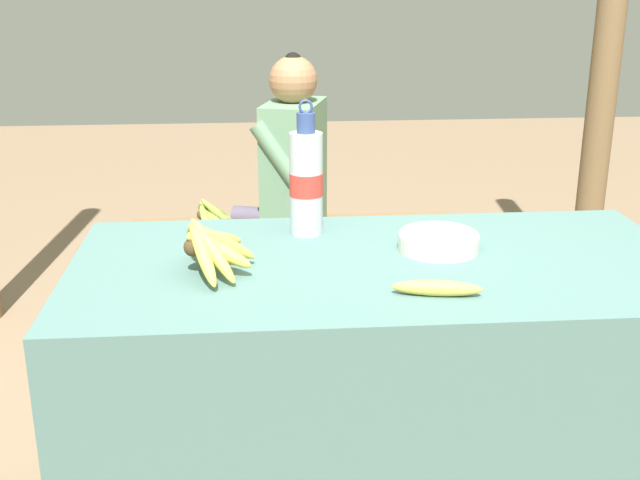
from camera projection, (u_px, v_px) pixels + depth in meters
market_counter at (378, 400)px, 2.03m from camera, size 1.48×0.74×0.75m
banana_bunch_ripe at (210, 245)px, 1.82m from camera, size 0.18×0.29×0.14m
serving_bowl at (439, 240)px, 1.98m from camera, size 0.20×0.20×0.05m
water_bottle at (306, 181)px, 2.07m from camera, size 0.09×0.09×0.35m
loose_banana_front at (437, 288)px, 1.70m from camera, size 0.19×0.07×0.03m
wooden_bench at (294, 244)px, 3.28m from camera, size 1.33×0.32×0.42m
seated_vendor at (283, 175)px, 3.17m from camera, size 0.46×0.43×1.12m
banana_bunch_green at (210, 214)px, 3.22m from camera, size 0.16×0.29×0.13m
support_post_far at (610, 27)px, 3.26m from camera, size 0.12×0.12×2.38m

